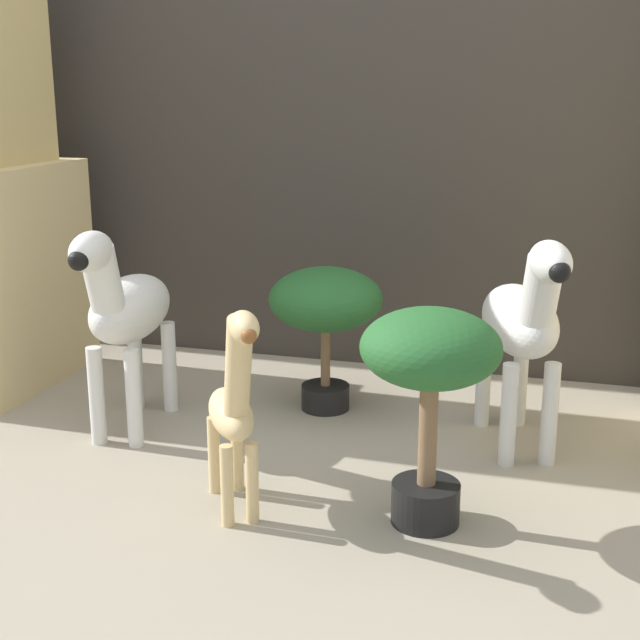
{
  "coord_description": "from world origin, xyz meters",
  "views": [
    {
      "loc": [
        0.7,
        -1.73,
        1.04
      ],
      "look_at": [
        0.0,
        0.7,
        0.36
      ],
      "focal_mm": 50.0,
      "sensor_mm": 36.0,
      "label": 1
    }
  ],
  "objects": [
    {
      "name": "ground_plane",
      "position": [
        0.0,
        0.0,
        0.0
      ],
      "size": [
        14.0,
        14.0,
        0.0
      ],
      "primitive_type": "plane",
      "color": "#9E937F"
    },
    {
      "name": "wall_back",
      "position": [
        0.0,
        1.45,
        1.1
      ],
      "size": [
        6.4,
        0.08,
        2.2
      ],
      "color": "#38332D",
      "rests_on": "ground_plane"
    },
    {
      "name": "zebra_right",
      "position": [
        0.58,
        0.75,
        0.38
      ],
      "size": [
        0.32,
        0.57,
        0.65
      ],
      "color": "silver",
      "rests_on": "ground_plane"
    },
    {
      "name": "zebra_left",
      "position": [
        -0.56,
        0.56,
        0.38
      ],
      "size": [
        0.23,
        0.57,
        0.65
      ],
      "color": "silver",
      "rests_on": "ground_plane"
    },
    {
      "name": "giraffe_figurine",
      "position": [
        -0.05,
        0.14,
        0.29
      ],
      "size": [
        0.28,
        0.38,
        0.56
      ],
      "color": "#E0C184",
      "rests_on": "ground_plane"
    },
    {
      "name": "potted_palm_front",
      "position": [
        0.4,
        0.23,
        0.39
      ],
      "size": [
        0.33,
        0.33,
        0.53
      ],
      "color": "black",
      "rests_on": "ground_plane"
    },
    {
      "name": "potted_palm_back",
      "position": [
        -0.04,
        0.91,
        0.35
      ],
      "size": [
        0.36,
        0.36,
        0.47
      ],
      "color": "black",
      "rests_on": "ground_plane"
    }
  ]
}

